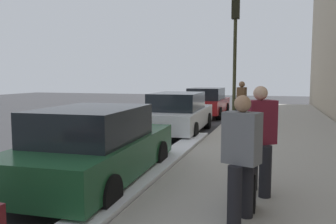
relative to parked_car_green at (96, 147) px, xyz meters
The scene contains 12 objects.
ground_plane 6.34m from the parked_car_green, ahead, with size 56.00×56.00×0.00m, color #333335.
sidewalk 7.21m from the parked_car_green, 28.83° to the right, with size 28.00×4.60×0.15m, color #A39E93.
lane_stripe_centre 7.02m from the parked_car_green, 25.80° to the left, with size 28.00×0.14×0.01m, color gold.
snow_bank_curb 1.89m from the parked_car_green, 28.93° to the right, with size 7.88×0.56×0.22m, color white.
parked_car_green is the anchor object (origin of this frame).
parked_car_white 6.34m from the parked_car_green, ahead, with size 4.85×2.02×1.51m.
parked_car_red 12.17m from the parked_car_green, ahead, with size 4.27×1.94×1.51m.
pedestrian_burgundy_coat 3.01m from the parked_car_green, 89.92° to the right, with size 0.52×0.57×1.78m.
pedestrian_brown_coat 7.99m from the parked_car_green, 14.71° to the right, with size 0.51×0.58×1.76m.
pedestrian_grey_coat 3.09m from the parked_car_green, 113.70° to the right, with size 0.53×0.53×1.69m.
traffic_light_pole 7.21m from the parked_car_green, 16.04° to the right, with size 0.35×0.26×4.61m.
rolling_suitcase 3.00m from the parked_car_green, 104.91° to the right, with size 0.34×0.22×0.93m.
Camera 1 is at (-12.07, -3.03, 2.07)m, focal length 37.04 mm.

